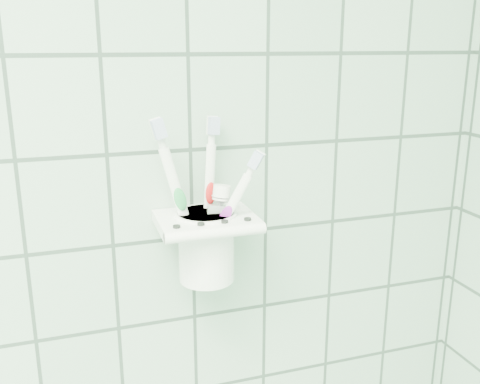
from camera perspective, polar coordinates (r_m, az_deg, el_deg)
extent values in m
cube|color=white|center=(0.73, -4.36, -2.94)|extent=(0.05, 0.02, 0.04)
cube|color=white|center=(0.70, -3.64, -3.10)|extent=(0.13, 0.10, 0.01)
cylinder|color=white|center=(0.65, -2.58, -4.40)|extent=(0.13, 0.01, 0.01)
cylinder|color=black|center=(0.65, -6.78, -3.72)|extent=(0.01, 0.01, 0.00)
cylinder|color=black|center=(0.66, -4.19, -3.47)|extent=(0.01, 0.01, 0.00)
cylinder|color=black|center=(0.67, -1.66, -3.21)|extent=(0.01, 0.01, 0.00)
cylinder|color=black|center=(0.67, 0.81, -2.95)|extent=(0.01, 0.01, 0.00)
cylinder|color=white|center=(0.71, -3.61, -5.80)|extent=(0.07, 0.07, 0.09)
cylinder|color=white|center=(0.70, -3.67, -2.42)|extent=(0.08, 0.08, 0.01)
cylinder|color=black|center=(0.70, -3.67, -2.34)|extent=(0.07, 0.07, 0.00)
cylinder|color=white|center=(0.69, -4.27, -1.94)|extent=(0.06, 0.02, 0.18)
cylinder|color=white|center=(0.67, -4.44, 6.20)|extent=(0.02, 0.01, 0.03)
cube|color=silver|center=(0.66, -4.34, 7.41)|extent=(0.02, 0.01, 0.03)
cube|color=white|center=(0.67, -4.49, 7.49)|extent=(0.02, 0.01, 0.03)
ellipsoid|color=green|center=(0.68, -4.19, -0.38)|extent=(0.02, 0.01, 0.03)
cylinder|color=white|center=(0.71, -3.80, -1.76)|extent=(0.03, 0.02, 0.17)
cylinder|color=white|center=(0.69, -3.94, 5.81)|extent=(0.01, 0.01, 0.02)
cube|color=silver|center=(0.68, -3.83, 6.92)|extent=(0.02, 0.01, 0.02)
cube|color=white|center=(0.69, -3.98, 7.00)|extent=(0.02, 0.01, 0.03)
ellipsoid|color=red|center=(0.70, -3.71, -0.31)|extent=(0.02, 0.01, 0.03)
cylinder|color=white|center=(0.70, -5.06, -2.83)|extent=(0.08, 0.05, 0.14)
cylinder|color=white|center=(0.67, -5.24, 4.23)|extent=(0.02, 0.02, 0.02)
cube|color=silver|center=(0.67, -5.16, 5.25)|extent=(0.02, 0.02, 0.02)
cube|color=white|center=(0.67, -5.28, 5.35)|extent=(0.02, 0.01, 0.03)
ellipsoid|color=purple|center=(0.69, -5.00, -1.48)|extent=(0.02, 0.02, 0.03)
cube|color=silver|center=(0.70, -2.99, -5.26)|extent=(0.05, 0.02, 0.10)
cube|color=silver|center=(0.72, -2.94, -8.63)|extent=(0.04, 0.01, 0.01)
cone|color=silver|center=(0.68, -3.05, -1.24)|extent=(0.03, 0.03, 0.02)
cylinder|color=white|center=(0.68, -3.07, -0.25)|extent=(0.03, 0.03, 0.02)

